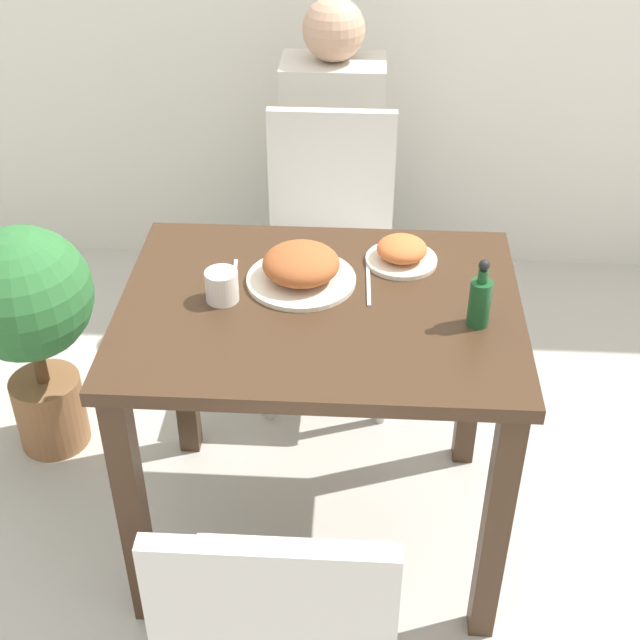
# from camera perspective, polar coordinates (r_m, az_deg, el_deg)

# --- Properties ---
(ground_plane) EXTENTS (16.00, 16.00, 0.00)m
(ground_plane) POSITION_cam_1_polar(r_m,az_deg,el_deg) (2.60, 0.00, -13.04)
(ground_plane) COLOR #B7B2A8
(dining_table) EXTENTS (0.95, 0.72, 0.77)m
(dining_table) POSITION_cam_1_polar(r_m,az_deg,el_deg) (2.17, 0.00, -1.81)
(dining_table) COLOR #3D2819
(dining_table) RESTS_ON ground_plane
(chair_far) EXTENTS (0.42, 0.42, 0.91)m
(chair_far) POSITION_cam_1_polar(r_m,az_deg,el_deg) (2.83, 0.60, 5.05)
(chair_far) COLOR silver
(chair_far) RESTS_ON ground_plane
(food_plate) EXTENTS (0.27, 0.27, 0.09)m
(food_plate) POSITION_cam_1_polar(r_m,az_deg,el_deg) (2.14, -1.22, 3.39)
(food_plate) COLOR beige
(food_plate) RESTS_ON dining_table
(side_plate) EXTENTS (0.18, 0.18, 0.07)m
(side_plate) POSITION_cam_1_polar(r_m,az_deg,el_deg) (2.23, 5.25, 4.34)
(side_plate) COLOR beige
(side_plate) RESTS_ON dining_table
(drink_cup) EXTENTS (0.08, 0.08, 0.08)m
(drink_cup) POSITION_cam_1_polar(r_m,az_deg,el_deg) (2.09, -6.29, 2.22)
(drink_cup) COLOR silver
(drink_cup) RESTS_ON dining_table
(sauce_bottle) EXTENTS (0.05, 0.05, 0.17)m
(sauce_bottle) POSITION_cam_1_polar(r_m,az_deg,el_deg) (2.01, 10.20, 1.27)
(sauce_bottle) COLOR #194C23
(sauce_bottle) RESTS_ON dining_table
(fork_utensil) EXTENTS (0.03, 0.17, 0.00)m
(fork_utensil) POSITION_cam_1_polar(r_m,az_deg,el_deg) (2.18, -5.49, 2.64)
(fork_utensil) COLOR silver
(fork_utensil) RESTS_ON dining_table
(spoon_utensil) EXTENTS (0.01, 0.20, 0.00)m
(spoon_utensil) POSITION_cam_1_polar(r_m,az_deg,el_deg) (2.16, 3.12, 2.38)
(spoon_utensil) COLOR silver
(spoon_utensil) RESTS_ON dining_table
(potted_plant_left) EXTENTS (0.39, 0.39, 0.75)m
(potted_plant_left) POSITION_cam_1_polar(r_m,az_deg,el_deg) (2.68, -18.18, 0.40)
(potted_plant_left) COLOR brown
(potted_plant_left) RESTS_ON ground_plane
(person_figure) EXTENTS (0.34, 0.22, 1.17)m
(person_figure) POSITION_cam_1_polar(r_m,az_deg,el_deg) (3.12, 0.80, 9.49)
(person_figure) COLOR #2D3347
(person_figure) RESTS_ON ground_plane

